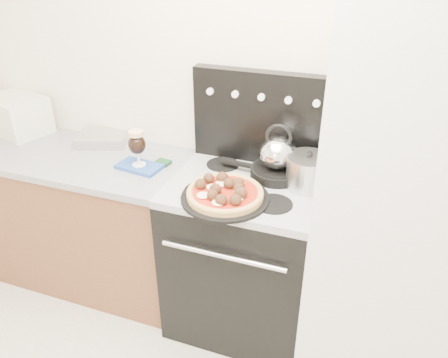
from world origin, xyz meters
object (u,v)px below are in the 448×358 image
at_px(tea_kettle, 278,150).
at_px(base_cabinet, 81,219).
at_px(pizza, 225,192).
at_px(skillet, 276,172).
at_px(oven_mitt, 139,167).
at_px(fridge, 393,206).
at_px(stock_pot, 308,173).
at_px(beer_glass, 137,148).
at_px(stove_body, 244,257).
at_px(toaster_oven, 17,115).
at_px(pizza_pan, 225,198).

bearing_deg(tea_kettle, base_cabinet, 169.94).
bearing_deg(pizza, skillet, 59.78).
relative_size(oven_mitt, tea_kettle, 1.20).
relative_size(base_cabinet, tea_kettle, 7.16).
height_order(pizza, skillet, pizza).
height_order(fridge, tea_kettle, fridge).
bearing_deg(skillet, tea_kettle, 0.00).
relative_size(oven_mitt, stock_pot, 1.14).
relative_size(beer_glass, skillet, 0.75).
bearing_deg(base_cabinet, stove_body, -1.30).
bearing_deg(skillet, pizza, -120.22).
xyz_separation_m(pizza, skillet, (0.18, 0.30, -0.02)).
height_order(toaster_oven, stock_pot, toaster_oven).
relative_size(toaster_oven, tea_kettle, 1.84).
relative_size(stove_body, pizza, 2.41).
distance_m(toaster_oven, skillet, 1.72).
bearing_deg(tea_kettle, stove_body, -150.98).
xyz_separation_m(toaster_oven, beer_glass, (0.98, -0.19, 0.01)).
xyz_separation_m(stove_body, skillet, (0.13, 0.12, 0.50)).
bearing_deg(tea_kettle, pizza, -134.68).
height_order(beer_glass, skillet, beer_glass).
height_order(pizza_pan, pizza, pizza).
relative_size(beer_glass, pizza_pan, 0.48).
distance_m(oven_mitt, beer_glass, 0.11).
height_order(oven_mitt, beer_glass, beer_glass).
relative_size(oven_mitt, beer_glass, 1.19).
height_order(fridge, toaster_oven, fridge).
height_order(pizza_pan, stock_pot, stock_pot).
bearing_deg(stock_pot, pizza, -143.65).
bearing_deg(base_cabinet, fridge, -1.59).
bearing_deg(skillet, toaster_oven, 177.87).
bearing_deg(toaster_oven, skillet, 14.42).
bearing_deg(fridge, beer_glass, 179.30).
bearing_deg(stock_pot, skillet, 163.82).
height_order(oven_mitt, pizza, pizza).
distance_m(beer_glass, tea_kettle, 0.75).
distance_m(beer_glass, stock_pot, 0.91).
height_order(base_cabinet, tea_kettle, tea_kettle).
xyz_separation_m(beer_glass, tea_kettle, (0.74, 0.13, 0.05)).
bearing_deg(stock_pot, oven_mitt, -174.94).
bearing_deg(pizza_pan, base_cabinet, 168.94).
distance_m(beer_glass, pizza_pan, 0.59).
distance_m(base_cabinet, tea_kettle, 1.39).
bearing_deg(beer_glass, oven_mitt, 0.00).
xyz_separation_m(fridge, skillet, (-0.57, 0.14, -0.01)).
relative_size(skillet, stock_pot, 1.27).
height_order(beer_glass, stock_pot, beer_glass).
xyz_separation_m(stove_body, beer_glass, (-0.61, -0.01, 0.58)).
distance_m(stove_body, oven_mitt, 0.77).
height_order(base_cabinet, pizza_pan, pizza_pan).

